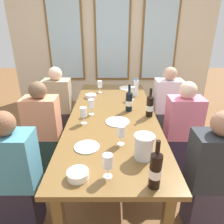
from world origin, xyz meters
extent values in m
plane|color=brown|center=(0.00, 0.00, 0.00)|extent=(12.00, 12.00, 0.00)
cube|color=beige|center=(0.00, 2.41, 1.45)|extent=(4.14, 0.06, 2.90)
cube|color=brown|center=(-0.95, 2.36, 1.45)|extent=(0.72, 0.03, 1.88)
cube|color=silver|center=(-0.95, 2.35, 1.45)|extent=(0.64, 0.01, 1.80)
cube|color=brown|center=(0.00, 2.36, 1.45)|extent=(0.72, 0.03, 1.88)
cube|color=silver|center=(0.00, 2.35, 1.45)|extent=(0.64, 0.01, 1.80)
cube|color=brown|center=(0.95, 2.36, 1.45)|extent=(0.72, 0.03, 1.88)
cube|color=silver|center=(0.95, 2.35, 1.45)|extent=(0.64, 0.01, 1.80)
cube|color=brown|center=(0.00, 0.00, 0.72)|extent=(0.94, 2.35, 0.04)
cube|color=brown|center=(-0.37, 1.08, 0.35)|extent=(0.07, 0.07, 0.70)
cube|color=brown|center=(0.37, 1.08, 0.35)|extent=(0.07, 0.07, 0.70)
cylinder|color=white|center=(0.23, 0.97, 0.74)|extent=(0.25, 0.25, 0.01)
cylinder|color=white|center=(-0.22, -0.65, 0.74)|extent=(0.21, 0.21, 0.01)
cylinder|color=white|center=(0.05, -0.18, 0.74)|extent=(0.24, 0.24, 0.01)
cylinder|color=silver|center=(0.23, -0.78, 0.82)|extent=(0.14, 0.14, 0.17)
cylinder|color=silver|center=(0.23, -0.78, 0.92)|extent=(0.16, 0.16, 0.02)
cylinder|color=black|center=(0.18, 0.11, 0.85)|extent=(0.08, 0.08, 0.21)
cone|color=black|center=(0.18, 0.11, 0.96)|extent=(0.08, 0.08, 0.02)
cylinder|color=black|center=(0.18, 0.11, 1.01)|extent=(0.03, 0.03, 0.08)
cylinder|color=white|center=(0.18, 0.11, 0.84)|extent=(0.08, 0.08, 0.06)
cylinder|color=black|center=(0.40, -0.03, 0.85)|extent=(0.07, 0.08, 0.21)
cone|color=black|center=(0.40, -0.03, 0.97)|extent=(0.07, 0.08, 0.02)
cylinder|color=black|center=(0.40, -0.03, 1.02)|extent=(0.03, 0.03, 0.08)
cylinder|color=white|center=(0.40, -0.03, 0.84)|extent=(0.08, 0.08, 0.06)
cylinder|color=black|center=(0.26, -1.09, 0.86)|extent=(0.07, 0.08, 0.23)
cone|color=black|center=(0.26, -1.09, 0.99)|extent=(0.07, 0.08, 0.02)
cylinder|color=black|center=(0.26, -1.09, 1.04)|extent=(0.03, 0.03, 0.08)
cylinder|color=#F2DFD1|center=(0.26, -1.09, 0.85)|extent=(0.08, 0.08, 0.06)
cylinder|color=white|center=(-0.23, -1.01, 0.77)|extent=(0.15, 0.15, 0.05)
cylinder|color=white|center=(-0.29, 0.56, 0.76)|extent=(0.14, 0.14, 0.04)
cylinder|color=white|center=(0.32, 0.63, 0.85)|extent=(0.06, 0.06, 0.22)
cylinder|color=blue|center=(0.32, 0.63, 0.97)|extent=(0.04, 0.04, 0.02)
cylinder|color=white|center=(0.25, 0.48, 0.74)|extent=(0.06, 0.06, 0.00)
cylinder|color=white|center=(0.25, 0.48, 0.78)|extent=(0.01, 0.01, 0.07)
cylinder|color=white|center=(0.25, 0.48, 0.87)|extent=(0.07, 0.07, 0.09)
cylinder|color=maroon|center=(0.25, 0.48, 0.83)|extent=(0.06, 0.06, 0.02)
cylinder|color=white|center=(-0.04, -1.00, 0.74)|extent=(0.06, 0.06, 0.00)
cylinder|color=white|center=(-0.04, -1.00, 0.78)|extent=(0.01, 0.01, 0.07)
cylinder|color=white|center=(-0.04, -1.00, 0.87)|extent=(0.07, 0.07, 0.09)
cylinder|color=#590C19|center=(-0.04, -1.00, 0.84)|extent=(0.06, 0.06, 0.03)
cylinder|color=white|center=(-0.24, 0.01, 0.74)|extent=(0.06, 0.06, 0.00)
cylinder|color=white|center=(-0.24, 0.01, 0.78)|extent=(0.01, 0.01, 0.07)
cylinder|color=white|center=(-0.24, 0.01, 0.87)|extent=(0.07, 0.07, 0.09)
cylinder|color=white|center=(-0.29, -0.21, 0.74)|extent=(0.06, 0.06, 0.00)
cylinder|color=white|center=(-0.29, -0.21, 0.78)|extent=(0.01, 0.01, 0.07)
cylinder|color=white|center=(-0.29, -0.21, 0.87)|extent=(0.07, 0.07, 0.09)
cylinder|color=white|center=(0.07, -0.60, 0.74)|extent=(0.06, 0.06, 0.00)
cylinder|color=white|center=(0.07, -0.60, 0.78)|extent=(0.01, 0.01, 0.07)
cylinder|color=white|center=(0.07, -0.60, 0.87)|extent=(0.07, 0.07, 0.09)
cylinder|color=white|center=(-0.18, 0.78, 0.74)|extent=(0.06, 0.06, 0.00)
cylinder|color=white|center=(-0.18, 0.78, 0.78)|extent=(0.01, 0.01, 0.07)
cylinder|color=white|center=(-0.18, 0.78, 0.87)|extent=(0.07, 0.07, 0.09)
cube|color=#213731|center=(-0.80, 0.03, 0.23)|extent=(0.32, 0.24, 0.45)
cube|color=tan|center=(-0.80, 0.03, 0.69)|extent=(0.38, 0.24, 0.48)
sphere|color=brown|center=(-0.80, 0.03, 1.02)|extent=(0.19, 0.19, 0.19)
cube|color=#31263F|center=(0.80, 0.02, 0.23)|extent=(0.32, 0.24, 0.45)
cube|color=pink|center=(0.80, 0.02, 0.69)|extent=(0.38, 0.24, 0.48)
sphere|color=beige|center=(0.80, 0.02, 1.02)|extent=(0.19, 0.19, 0.19)
cube|color=#29222F|center=(-0.80, -0.76, 0.23)|extent=(0.32, 0.24, 0.45)
cube|color=teal|center=(-0.80, -0.76, 0.69)|extent=(0.38, 0.24, 0.48)
sphere|color=brown|center=(-0.80, -0.76, 1.02)|extent=(0.19, 0.19, 0.19)
cube|color=#3A3140|center=(0.80, -0.76, 0.23)|extent=(0.32, 0.24, 0.45)
cube|color=#282B30|center=(0.80, -0.76, 0.69)|extent=(0.38, 0.24, 0.48)
sphere|color=#9A6950|center=(0.80, -0.76, 1.02)|extent=(0.19, 0.19, 0.19)
cube|color=#332A30|center=(-0.80, 0.77, 0.23)|extent=(0.32, 0.24, 0.45)
cube|color=tan|center=(-0.80, 0.77, 0.69)|extent=(0.38, 0.24, 0.48)
sphere|color=beige|center=(-0.80, 0.77, 1.02)|extent=(0.19, 0.19, 0.19)
cube|color=#37393D|center=(0.80, 0.76, 0.23)|extent=(0.32, 0.24, 0.45)
cube|color=silver|center=(0.80, 0.76, 0.69)|extent=(0.38, 0.24, 0.48)
sphere|color=tan|center=(0.80, 0.76, 1.02)|extent=(0.19, 0.19, 0.19)
camera|label=1|loc=(-0.01, -2.11, 1.70)|focal=33.62mm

